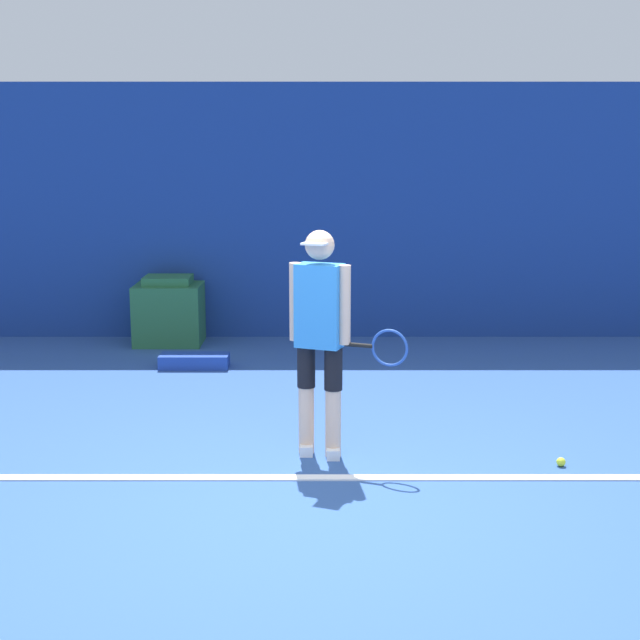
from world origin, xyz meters
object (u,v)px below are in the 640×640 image
Objects in this scene: tennis_player at (321,332)px; tennis_ball at (561,462)px; covered_chair at (169,312)px; equipment_bag at (195,361)px.

tennis_player is 25.42× the size of tennis_ball.
covered_chair is at bearing 130.61° from tennis_ball.
tennis_player reaches higher than equipment_bag.
tennis_ball is 4.34m from equipment_bag.
tennis_ball is 5.54m from covered_chair.
covered_chair is at bearing 111.10° from equipment_bag.
covered_chair reaches higher than tennis_ball.
equipment_bag is (-1.35, 2.74, -0.89)m from tennis_player.
tennis_player reaches higher than covered_chair.
tennis_ball is at bearing -43.74° from equipment_bag.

